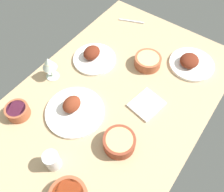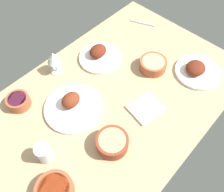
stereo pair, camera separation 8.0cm
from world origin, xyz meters
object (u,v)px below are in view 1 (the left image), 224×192
(bowl_onions, at_px, (18,111))
(plate_center_main, at_px, (93,57))
(plate_far_side, at_px, (74,110))
(fork_loose, at_px, (131,21))
(wine_glass, at_px, (49,64))
(water_tumbler, at_px, (53,161))
(folded_napkin, at_px, (147,104))
(plate_near_viewer, at_px, (191,63))
(bowl_pasta, at_px, (119,142))
(bowl_potatoes, at_px, (148,61))

(bowl_onions, bearing_deg, plate_center_main, -7.76)
(plate_far_side, relative_size, fork_loose, 1.77)
(plate_far_side, distance_m, wine_glass, 0.27)
(plate_far_side, relative_size, bowl_onions, 2.59)
(wine_glass, distance_m, water_tumbler, 0.49)
(water_tumbler, height_order, folded_napkin, water_tumbler)
(plate_near_viewer, bearing_deg, water_tumbler, 165.64)
(plate_near_viewer, xyz_separation_m, bowl_pasta, (-0.62, 0.05, 0.01))
(plate_center_main, bearing_deg, folded_napkin, -101.98)
(wine_glass, height_order, folded_napkin, wine_glass)
(plate_center_main, bearing_deg, water_tumbler, -156.79)
(plate_near_viewer, distance_m, fork_loose, 0.49)
(bowl_potatoes, distance_m, wine_glass, 0.53)
(bowl_potatoes, distance_m, fork_loose, 0.38)
(folded_napkin, distance_m, fork_loose, 0.64)
(wine_glass, bearing_deg, plate_near_viewer, -48.00)
(plate_near_viewer, relative_size, folded_napkin, 1.62)
(plate_far_side, xyz_separation_m, bowl_onions, (-0.17, 0.21, 0.01))
(plate_far_side, relative_size, plate_center_main, 1.19)
(plate_near_viewer, distance_m, plate_center_main, 0.54)
(plate_near_viewer, xyz_separation_m, folded_napkin, (-0.37, 0.06, -0.01))
(bowl_potatoes, xyz_separation_m, fork_loose, (0.26, 0.28, -0.03))
(bowl_pasta, xyz_separation_m, fork_loose, (0.74, 0.42, -0.03))
(bowl_pasta, distance_m, fork_loose, 0.86)
(wine_glass, xyz_separation_m, water_tumbler, (-0.34, -0.35, -0.05))
(plate_far_side, xyz_separation_m, folded_napkin, (0.24, -0.27, -0.01))
(plate_center_main, height_order, fork_loose, plate_center_main)
(bowl_pasta, relative_size, bowl_onions, 1.30)
(bowl_potatoes, relative_size, fork_loose, 0.90)
(water_tumbler, bearing_deg, fork_loose, 14.54)
(plate_near_viewer, height_order, bowl_potatoes, plate_near_viewer)
(plate_far_side, bearing_deg, bowl_pasta, -92.87)
(bowl_pasta, xyz_separation_m, bowl_onions, (-0.15, 0.48, -0.00))
(bowl_onions, height_order, fork_loose, bowl_onions)
(bowl_onions, xyz_separation_m, wine_glass, (0.27, 0.03, 0.07))
(fork_loose, bearing_deg, water_tumbler, -98.00)
(bowl_potatoes, bearing_deg, wine_glass, 135.28)
(bowl_pasta, distance_m, wine_glass, 0.53)
(water_tumbler, height_order, fork_loose, water_tumbler)
(bowl_potatoes, bearing_deg, plate_far_side, 164.76)
(plate_center_main, distance_m, bowl_pasta, 0.54)
(plate_near_viewer, distance_m, bowl_onions, 0.94)
(plate_center_main, height_order, wine_glass, wine_glass)
(plate_near_viewer, height_order, plate_center_main, plate_center_main)
(bowl_onions, bearing_deg, plate_near_viewer, -34.41)
(bowl_onions, height_order, water_tumbler, water_tumbler)
(plate_near_viewer, bearing_deg, folded_napkin, 170.80)
(fork_loose, bearing_deg, plate_far_side, -101.14)
(bowl_onions, relative_size, folded_napkin, 0.72)
(water_tumbler, bearing_deg, plate_far_side, 23.27)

